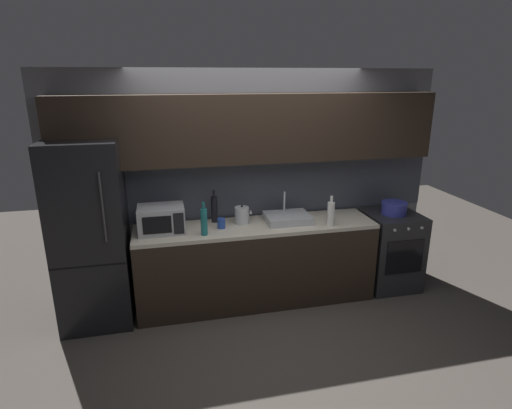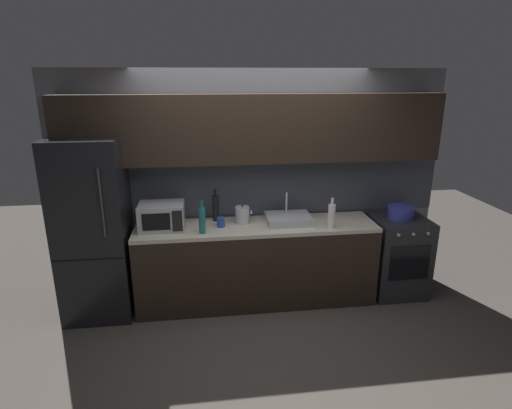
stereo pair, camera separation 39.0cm
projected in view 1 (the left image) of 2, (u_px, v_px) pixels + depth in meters
ground_plane at (278, 348)px, 3.85m from camera, size 10.00×10.00×0.00m
back_wall at (250, 160)px, 4.50m from camera, size 4.31×0.44×2.50m
counter_run at (256, 263)px, 4.55m from camera, size 2.57×0.60×0.90m
refrigerator at (91, 235)px, 4.06m from camera, size 0.68×0.69×1.87m
oven_range at (390, 250)px, 4.90m from camera, size 0.60×0.62×0.90m
microwave at (161, 219)px, 4.19m from camera, size 0.46×0.35×0.27m
sink_basin at (288, 218)px, 4.51m from camera, size 0.48×0.38×0.30m
kettle at (242, 215)px, 4.43m from camera, size 0.19×0.15×0.21m
wine_bottle_white at (331, 213)px, 4.36m from camera, size 0.08×0.08×0.33m
wine_bottle_dark at (214, 209)px, 4.46m from camera, size 0.07×0.07×0.35m
wine_bottle_teal at (204, 221)px, 4.10m from camera, size 0.07×0.07×0.34m
mug_blue at (221, 223)px, 4.31m from camera, size 0.08×0.08×0.10m
cooking_pot at (394, 208)px, 4.74m from camera, size 0.29×0.29×0.14m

